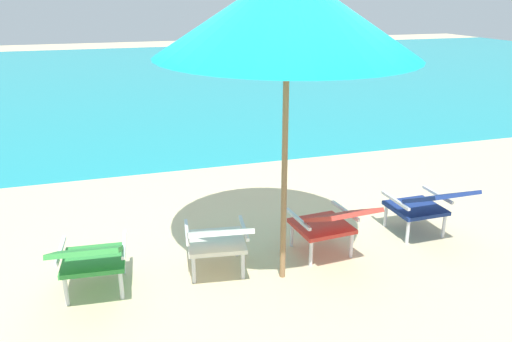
{
  "coord_description": "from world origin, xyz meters",
  "views": [
    {
      "loc": [
        -1.44,
        -3.96,
        2.44
      ],
      "look_at": [
        0.0,
        0.62,
        0.75
      ],
      "focal_mm": 35.55,
      "sensor_mm": 36.0,
      "label": 1
    }
  ],
  "objects_px": {
    "lounge_chair_far_left": "(91,257)",
    "lounge_chair_far_right": "(427,203)",
    "lounge_chair_near_left": "(217,238)",
    "beach_umbrella_center": "(288,13)",
    "lounge_chair_near_right": "(331,221)"
  },
  "relations": [
    {
      "from": "lounge_chair_near_left",
      "to": "lounge_chair_near_right",
      "type": "bearing_deg",
      "value": 0.68
    },
    {
      "from": "lounge_chair_near_left",
      "to": "lounge_chair_far_left",
      "type": "bearing_deg",
      "value": -179.2
    },
    {
      "from": "lounge_chair_near_right",
      "to": "beach_umbrella_center",
      "type": "bearing_deg",
      "value": -163.67
    },
    {
      "from": "lounge_chair_near_left",
      "to": "beach_umbrella_center",
      "type": "bearing_deg",
      "value": -14.47
    },
    {
      "from": "lounge_chair_near_left",
      "to": "lounge_chair_near_right",
      "type": "xyz_separation_m",
      "value": [
        1.1,
        0.01,
        0.0
      ]
    },
    {
      "from": "lounge_chair_far_left",
      "to": "beach_umbrella_center",
      "type": "distance_m",
      "value": 2.5
    },
    {
      "from": "lounge_chair_near_right",
      "to": "beach_umbrella_center",
      "type": "xyz_separation_m",
      "value": [
        -0.54,
        -0.16,
        1.89
      ]
    },
    {
      "from": "lounge_chair_near_right",
      "to": "beach_umbrella_center",
      "type": "relative_size",
      "value": 0.34
    },
    {
      "from": "lounge_chair_near_left",
      "to": "beach_umbrella_center",
      "type": "relative_size",
      "value": 0.35
    },
    {
      "from": "lounge_chair_near_right",
      "to": "lounge_chair_far_right",
      "type": "xyz_separation_m",
      "value": [
        1.13,
        0.1,
        0.0
      ]
    },
    {
      "from": "lounge_chair_far_left",
      "to": "lounge_chair_near_right",
      "type": "bearing_deg",
      "value": 0.74
    },
    {
      "from": "lounge_chair_far_left",
      "to": "lounge_chair_far_right",
      "type": "distance_m",
      "value": 3.3
    },
    {
      "from": "lounge_chair_far_left",
      "to": "lounge_chair_far_right",
      "type": "xyz_separation_m",
      "value": [
        3.3,
        0.13,
        0.0
      ]
    },
    {
      "from": "lounge_chair_far_left",
      "to": "lounge_chair_far_right",
      "type": "bearing_deg",
      "value": 2.27
    },
    {
      "from": "lounge_chair_far_left",
      "to": "lounge_chair_far_right",
      "type": "height_order",
      "value": "same"
    }
  ]
}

